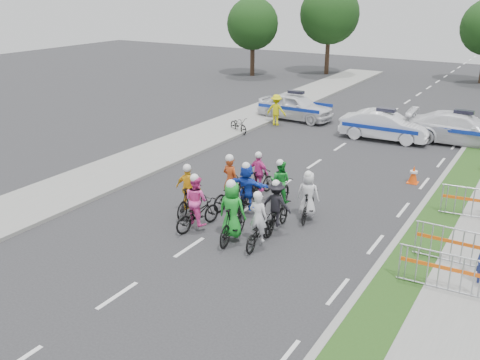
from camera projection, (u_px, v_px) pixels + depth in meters
The scene contains 25 objects.
ground at pixel (189, 247), 15.60m from camera, with size 90.00×90.00×0.00m, color #28282B.
curb_right at pixel (410, 222), 17.11m from camera, with size 0.20×60.00×0.12m, color gray.
grass_strip at pixel (433, 227), 16.78m from camera, with size 1.20×60.00×0.11m, color #224315.
sidewalk_left at pixel (136, 163), 22.75m from camera, with size 3.00×60.00×0.13m, color gray.
rider_0 at pixel (259, 228), 15.52m from camera, with size 0.72×1.75×1.74m.
rider_1 at pixel (233, 217), 15.77m from camera, with size 0.89×1.93×1.97m.
rider_2 at pixel (197, 208), 16.61m from camera, with size 0.96×1.89×1.84m.
rider_3 at pixel (189, 195), 17.57m from camera, with size 0.95×1.76×1.81m.
rider_4 at pixel (276, 210), 16.48m from camera, with size 0.98×1.70×1.70m.
rider_5 at pixel (247, 192), 17.69m from camera, with size 1.46×1.75×1.82m.
rider_6 at pixel (231, 189), 18.25m from camera, with size 0.87×1.94×1.92m.
rider_7 at pixel (308, 200), 17.23m from camera, with size 0.79×1.68×1.71m.
rider_8 at pixel (280, 188), 18.31m from camera, with size 0.83×1.75×1.72m.
rider_9 at pixel (259, 178), 19.22m from camera, with size 0.90×1.66×1.68m.
police_car_0 at pixel (295, 107), 30.10m from camera, with size 1.75×4.34×1.48m, color white.
police_car_1 at pixel (385, 126), 26.19m from camera, with size 1.49×4.27×1.41m, color white.
police_car_2 at pixel (462, 129), 25.50m from camera, with size 2.07×5.09×1.48m, color white.
marshal_hiviz at pixel (276, 110), 28.85m from camera, with size 1.08×0.62×1.67m, color #DAD50B.
barrier_0 at pixel (439, 272), 13.15m from camera, with size 2.00×0.50×1.12m, color #A5A8AD, non-canonical shape.
barrier_1 at pixel (451, 247), 14.42m from camera, with size 2.00×0.50×1.12m, color #A5A8AD, non-canonical shape.
barrier_2 at pixel (473, 204), 17.20m from camera, with size 2.00×0.50×1.12m, color #A5A8AD, non-canonical shape.
cone_0 at pixel (413, 175), 20.54m from camera, with size 0.40×0.40×0.70m.
parked_bike at pixel (239, 125), 27.53m from camera, with size 0.54×1.54×0.81m, color black.
tree_0 at pixel (253, 24), 43.44m from camera, with size 4.20×4.20×6.30m.
tree_3 at pixel (329, 14), 43.98m from camera, with size 4.90×4.90×7.35m.
Camera 1 is at (8.49, -11.18, 7.23)m, focal length 40.00 mm.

